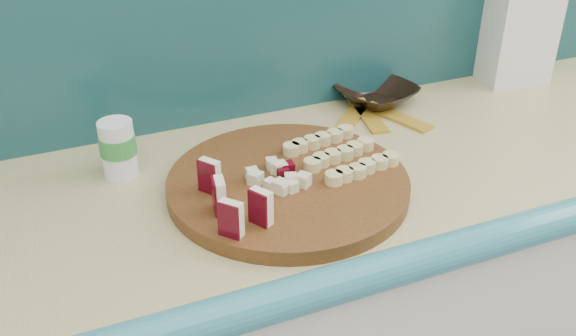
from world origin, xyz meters
The scene contains 9 objects.
backsplash centered at (0.10, 1.79, 1.16)m, with size 2.20×0.02×0.50m, color teal.
cutting_board centered at (0.02, 1.46, 0.92)m, with size 0.43×0.43×0.03m, color #4B2410.
apple_wedges centered at (-0.11, 1.39, 0.97)m, with size 0.08×0.17×0.06m.
apple_chunks centered at (-0.01, 1.45, 0.95)m, with size 0.07×0.07×0.02m.
banana_slices centered at (0.13, 1.49, 0.95)m, with size 0.19×0.19×0.02m.
brown_bowl centered at (0.35, 1.73, 0.93)m, with size 0.17×0.17×0.04m, color black.
flour_bag centered at (0.72, 1.72, 1.04)m, with size 0.15×0.11×0.26m, color white.
canister centered at (-0.24, 1.63, 0.97)m, with size 0.07×0.07×0.11m.
banana_peel centered at (0.29, 1.65, 0.91)m, with size 0.24×0.21×0.01m.
Camera 1 is at (-0.36, 0.57, 1.52)m, focal length 40.00 mm.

